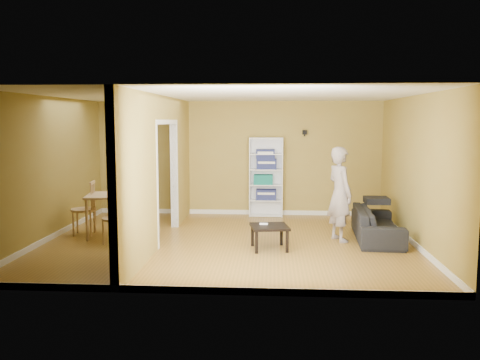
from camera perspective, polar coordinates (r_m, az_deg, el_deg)
name	(u,v)px	position (r m, az deg, el deg)	size (l,w,h in m)	color
room_shell	(228,170)	(8.93, -1.36, 1.13)	(6.50, 6.50, 6.50)	olive
partition	(161,170)	(9.11, -8.90, 1.17)	(0.22, 5.50, 2.60)	olive
wall_speaker	(305,132)	(11.57, 7.27, 5.34)	(0.10, 0.10, 0.10)	black
sofa	(377,219)	(9.62, 15.15, -4.27)	(0.84, 1.97, 0.75)	black
person	(340,186)	(9.27, 11.17, -0.66)	(0.57, 0.73, 2.00)	slate
bookshelf	(266,177)	(11.52, 2.94, 0.35)	(0.75, 0.33, 1.79)	white
paper_box_navy_a	(266,194)	(11.53, 2.96, -1.64)	(0.45, 0.29, 0.23)	navy
paper_box_teal	(263,179)	(11.49, 2.63, 0.06)	(0.43, 0.28, 0.22)	#0B5F66
paper_box_navy_b	(267,164)	(11.45, 3.00, 1.81)	(0.45, 0.29, 0.23)	navy
paper_box_navy_c	(265,155)	(11.43, 2.88, 2.83)	(0.41, 0.27, 0.21)	navy
coffee_table	(269,229)	(8.60, 3.33, -5.53)	(0.61, 0.61, 0.41)	black
game_controller	(264,224)	(8.67, 2.67, -4.93)	(0.14, 0.04, 0.03)	white
dining_table	(122,198)	(9.77, -13.12, -2.02)	(1.27, 0.85, 0.79)	tan
chair_left	(83,208)	(10.08, -17.18, -3.03)	(0.47, 0.47, 1.03)	tan
chair_near	(114,217)	(9.23, -13.93, -4.06)	(0.43, 0.43, 0.95)	tan
chair_far	(135,204)	(10.39, -11.66, -2.68)	(0.46, 0.46, 0.99)	tan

